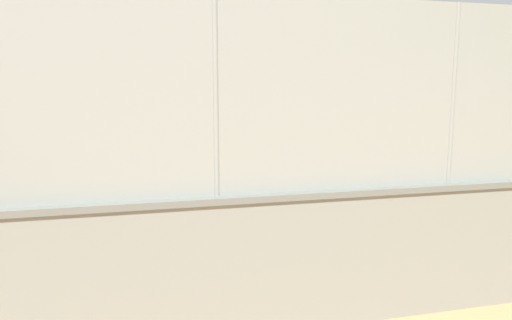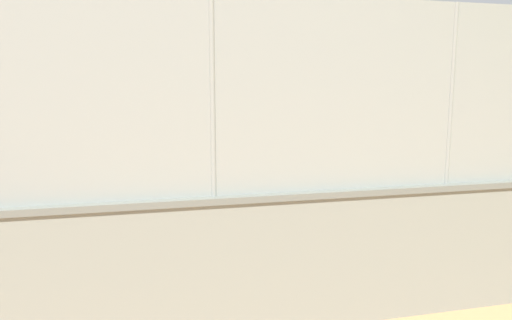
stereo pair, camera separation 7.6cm
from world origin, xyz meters
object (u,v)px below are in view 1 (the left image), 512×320
object	(u,v)px
courtside_bench	(193,272)
sports_ball	(167,144)
player_crossing_court	(194,152)
player_foreground_swinging	(264,160)

from	to	relation	value
courtside_bench	sports_ball	bearing A→B (deg)	-92.16
player_crossing_court	player_foreground_swinging	size ratio (longest dim) A/B	0.99
player_crossing_court	courtside_bench	xyz separation A→B (m)	(1.22, 8.63, -0.55)
sports_ball	courtside_bench	distance (m)	7.58
sports_ball	courtside_bench	world-z (taller)	sports_ball
player_crossing_court	sports_ball	distance (m)	1.51
player_crossing_court	sports_ball	bearing A→B (deg)	49.83
player_foreground_swinging	courtside_bench	distance (m)	7.06
player_foreground_swinging	sports_ball	xyz separation A→B (m)	(2.63, -1.11, 0.40)
sports_ball	player_foreground_swinging	bearing A→B (deg)	157.16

